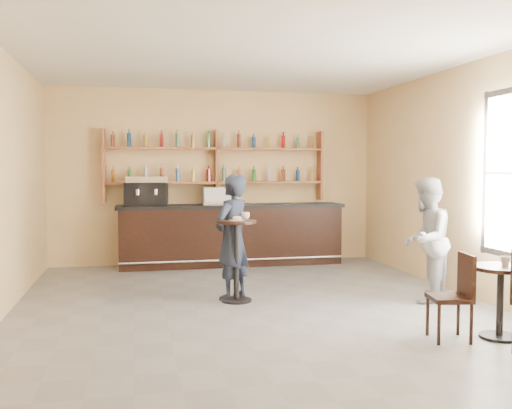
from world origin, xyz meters
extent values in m
plane|color=slate|center=(0.00, 0.00, 0.00)|extent=(7.00, 7.00, 0.00)
plane|color=white|center=(0.00, 0.00, 3.20)|extent=(7.00, 7.00, 0.00)
plane|color=#E2BB80|center=(0.00, 3.50, 1.60)|extent=(7.00, 0.00, 7.00)
plane|color=#E2BB80|center=(0.00, -3.50, 1.60)|extent=(7.00, 0.00, 7.00)
plane|color=#E2BB80|center=(3.00, 0.00, 1.60)|extent=(0.00, 7.00, 7.00)
cube|color=white|center=(-0.17, 0.30, 1.08)|extent=(0.19, 0.19, 0.00)
torus|color=#D3834D|center=(-0.16, 0.29, 1.11)|extent=(0.13, 0.13, 0.04)
imported|color=white|center=(-0.03, 0.40, 1.13)|extent=(0.14, 0.14, 0.09)
imported|color=black|center=(-0.20, 0.47, 0.84)|extent=(0.72, 0.71, 1.68)
imported|color=white|center=(2.26, -1.88, 0.80)|extent=(0.13, 0.13, 0.10)
imported|color=gray|center=(2.28, -0.21, 0.82)|extent=(0.99, 1.01, 1.64)
camera|label=1|loc=(-1.47, -7.04, 1.76)|focal=40.00mm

